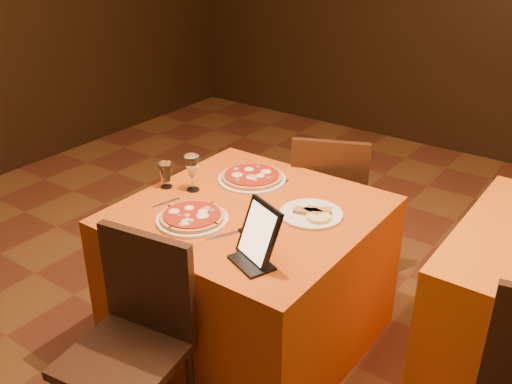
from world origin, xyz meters
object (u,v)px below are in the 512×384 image
Objects in this scene: main_table at (250,275)px; wine_glass at (192,173)px; tablet at (259,233)px; pizza_near at (192,218)px; chair_main_far at (330,202)px; pizza_far at (252,178)px; water_glass at (166,175)px; chair_main_near at (123,358)px.

wine_glass is at bearing -178.85° from main_table.
pizza_near is at bearing -168.30° from tablet.
main_table is 1.21× the size of chair_main_far.
pizza_far is 0.32m from wine_glass.
main_table is at bearing 7.04° from water_glass.
water_glass is at bearing -177.05° from tablet.
chair_main_near is at bearing -76.31° from pizza_near.
wine_glass is 0.14m from water_glass.
tablet is at bearing -26.49° from wine_glass.
chair_main_far reaches higher than pizza_near.
wine_glass reaches higher than water_glass.
tablet reaches higher than pizza_near.
tablet is at bearing 51.99° from chair_main_near.
chair_main_near reaches higher than main_table.
pizza_far is at bearing 48.23° from chair_main_far.
wine_glass is at bearing 21.65° from water_glass.
water_glass reaches higher than main_table.
chair_main_far is at bearing 82.26° from pizza_near.
pizza_near is 0.50m from pizza_far.
wine_glass is at bearing 130.89° from pizza_near.
water_glass is at bearing 113.17° from chair_main_near.
main_table is 0.80m from chair_main_far.
pizza_near is at bearing -85.86° from pizza_far.
wine_glass is at bearing 104.17° from chair_main_near.
pizza_near is at bearing -120.12° from main_table.
chair_main_far is 1.10m from pizza_near.
pizza_far is at bearing 150.40° from tablet.
tablet is at bearing -18.97° from water_glass.
pizza_far is 2.71× the size of water_glass.
main_table is 4.51× the size of tablet.
chair_main_far is 1.23m from tablet.
tablet is (0.28, -0.32, 0.49)m from main_table.
wine_glass is 0.78× the size of tablet.
pizza_near is at bearing -28.78° from water_glass.
wine_glass is 0.70m from tablet.
chair_main_near reaches higher than pizza_near.
tablet is (0.76, -0.26, 0.06)m from water_glass.
pizza_far is (-0.18, -0.54, 0.31)m from chair_main_far.
pizza_near is 0.44m from tablet.
chair_main_far is at bearing 71.76° from pizza_far.
pizza_near is at bearing 58.73° from chair_main_far.
tablet is (0.28, 0.50, 0.41)m from chair_main_near.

